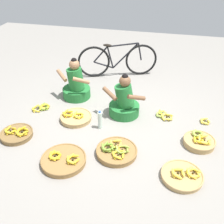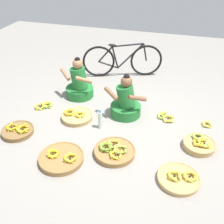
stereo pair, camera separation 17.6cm
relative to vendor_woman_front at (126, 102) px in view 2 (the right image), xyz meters
The scene contains 14 objects.
ground_plane 0.39m from the vendor_woman_front, 108.37° to the right, with size 10.00×10.00×0.00m, color gray.
vendor_woman_front is the anchor object (origin of this frame).
vendor_woman_behind 1.06m from the vendor_woman_front, 159.39° to the left, with size 0.71×0.52×0.79m.
bicycle_leaning 1.51m from the vendor_woman_front, 106.33° to the left, with size 1.62×0.60×0.73m.
banana_basket_mid_right 0.86m from the vendor_woman_front, 155.08° to the right, with size 0.53×0.53×0.15m.
banana_basket_near_bicycle 1.62m from the vendor_woman_front, 51.62° to the right, with size 0.54×0.54×0.14m.
banana_basket_near_vendor 1.03m from the vendor_woman_front, 85.21° to the right, with size 0.59×0.59×0.16m.
banana_basket_back_center 1.48m from the vendor_woman_front, 113.40° to the right, with size 0.62×0.62×0.15m.
banana_basket_mid_left 1.36m from the vendor_woman_front, 23.48° to the right, with size 0.47×0.47×0.17m.
banana_basket_back_left 1.79m from the vendor_woman_front, 146.76° to the right, with size 0.50×0.50×0.16m.
loose_bananas_front_right 0.72m from the vendor_woman_front, ahead, with size 0.30×0.31×0.09m.
loose_bananas_back_right 1.47m from the vendor_woman_front, behind, with size 0.33×0.31×0.10m.
loose_bananas_front_left 1.37m from the vendor_woman_front, ahead, with size 0.16×0.16×0.07m.
water_bottle 0.57m from the vendor_woman_front, 121.91° to the right, with size 0.07×0.07×0.32m.
Camera 2 is at (0.92, -3.40, 2.60)m, focal length 42.38 mm.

